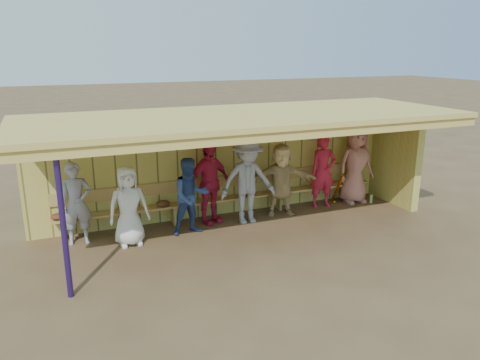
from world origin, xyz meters
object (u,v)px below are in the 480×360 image
at_px(player_a, 76,204).
at_px(player_e, 248,181).
at_px(player_d, 209,183).
at_px(bench, 227,193).
at_px(player_g, 323,171).
at_px(player_f, 281,180).
at_px(player_h, 356,165).
at_px(player_b, 129,206).
at_px(player_c, 191,196).

xyz_separation_m(player_a, player_e, (3.55, -0.22, 0.13)).
bearing_deg(player_d, bench, 10.21).
bearing_deg(player_d, player_g, -19.42).
bearing_deg(bench, player_f, -19.80).
xyz_separation_m(player_h, bench, (-3.30, 0.31, -0.43)).
relative_size(player_a, player_b, 1.04).
bearing_deg(player_h, player_c, -173.80).
bearing_deg(player_e, bench, 117.16).
distance_m(player_b, player_f, 3.56).
xyz_separation_m(player_g, player_h, (0.94, 0.00, 0.07)).
height_order(player_d, player_h, player_h).
bearing_deg(player_c, player_h, 1.65).
xyz_separation_m(player_b, player_g, (4.73, 0.53, 0.09)).
bearing_deg(player_c, player_d, 33.80).
relative_size(player_e, bench, 0.25).
relative_size(player_a, player_e, 0.86).
bearing_deg(player_h, player_e, -174.11).
xyz_separation_m(player_d, bench, (0.54, 0.31, -0.39)).
bearing_deg(bench, player_b, -160.70).
distance_m(player_c, player_g, 3.48).
height_order(player_f, player_g, player_g).
relative_size(player_b, player_e, 0.83).
bearing_deg(player_b, player_c, 1.83).
bearing_deg(player_d, player_f, -23.30).
height_order(player_b, player_g, player_g).
height_order(player_a, bench, player_a).
xyz_separation_m(player_b, bench, (2.37, 0.83, -0.27)).
relative_size(player_a, player_d, 0.90).
bearing_deg(player_g, bench, 178.59).
xyz_separation_m(player_d, player_f, (1.71, -0.12, -0.08)).
bearing_deg(player_e, player_f, 13.71).
bearing_deg(player_f, bench, 175.10).
xyz_separation_m(player_b, player_h, (5.67, 0.53, 0.16)).
xyz_separation_m(player_c, bench, (1.09, 0.73, -0.28)).
xyz_separation_m(player_d, player_g, (2.90, 0.00, -0.03)).
relative_size(player_e, player_h, 1.00).
height_order(player_a, player_g, player_g).
bearing_deg(player_g, player_e, -166.51).
xyz_separation_m(player_e, player_f, (0.92, 0.16, -0.12)).
distance_m(player_d, player_e, 0.84).
relative_size(player_d, player_f, 1.09).
bearing_deg(player_f, player_c, -157.30).
relative_size(player_b, player_f, 0.95).
xyz_separation_m(player_f, bench, (-1.17, 0.42, -0.31)).
relative_size(player_a, player_f, 0.98).
bearing_deg(player_f, player_d, -168.98).
height_order(player_c, player_g, player_g).
distance_m(player_h, bench, 3.34).
bearing_deg(player_g, player_a, -173.43).
bearing_deg(player_a, player_f, 0.77).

